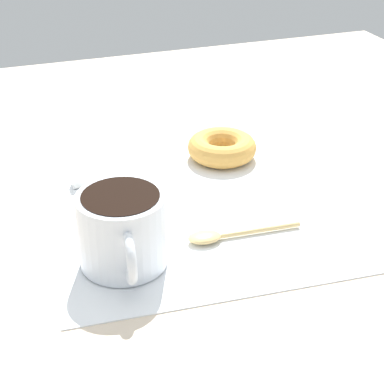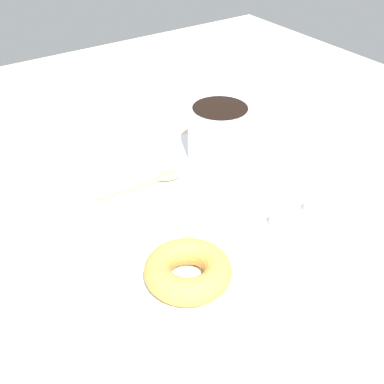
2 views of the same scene
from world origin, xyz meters
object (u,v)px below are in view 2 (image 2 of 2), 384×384
spoon (158,179)px  coffee_cup (219,131)px  sugar_cube_extra (281,220)px  sugar_cube (313,207)px  donut (188,271)px

spoon → coffee_cup: bearing=-175.5°
sugar_cube_extra → coffee_cup: bearing=-102.2°
coffee_cup → sugar_cube: size_ratio=7.44×
coffee_cup → sugar_cube: coffee_cup is taller
donut → spoon: (-7.35, -18.07, -1.05)cm
coffee_cup → donut: (17.99, 18.91, -2.53)cm
sugar_cube → sugar_cube_extra: (5.22, -0.07, 0.15)cm
donut → sugar_cube_extra: 14.32cm
coffee_cup → spoon: size_ratio=0.93×
donut → sugar_cube: bearing=-175.8°
sugar_cube → sugar_cube_extra: sugar_cube_extra is taller
spoon → sugar_cube: size_ratio=8.02×
sugar_cube → spoon: bearing=-54.0°
sugar_cube_extra → sugar_cube: bearing=179.2°
donut → sugar_cube_extra: (-14.24, -1.50, -0.50)cm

